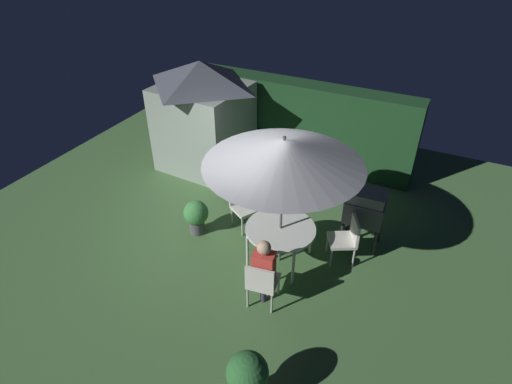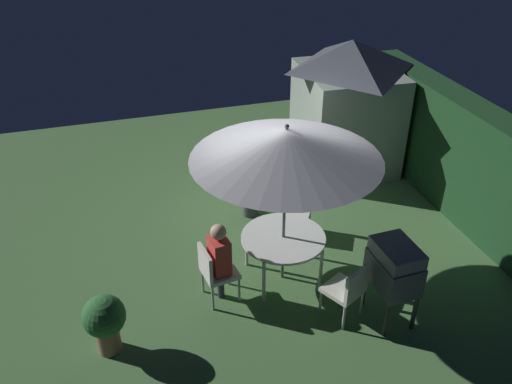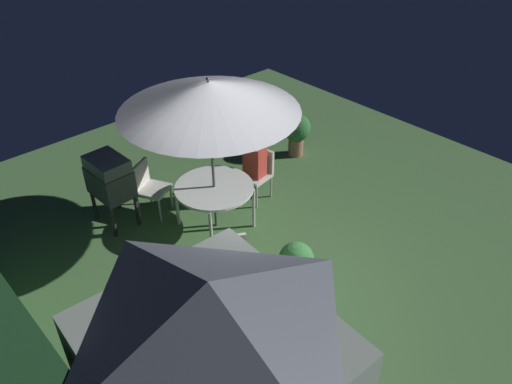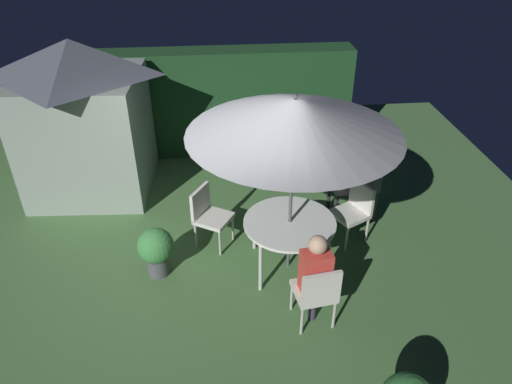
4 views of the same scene
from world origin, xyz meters
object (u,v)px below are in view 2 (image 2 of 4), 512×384
garden_shed (347,104)px  potted_plant_by_grill (105,320)px  bbq_grill (394,268)px  chair_toward_hedge (298,204)px  patio_umbrella (286,144)px  potted_plant_by_shed (250,194)px  chair_near_shed (214,270)px  patio_table (283,240)px  person_in_red (219,254)px  chair_far_side (348,289)px

garden_shed → potted_plant_by_grill: size_ratio=3.00×
bbq_grill → chair_toward_hedge: size_ratio=1.33×
patio_umbrella → potted_plant_by_shed: patio_umbrella is taller
garden_shed → potted_plant_by_shed: garden_shed is taller
chair_toward_hedge → garden_shed: bearing=138.2°
chair_near_shed → patio_table: bearing=98.3°
patio_umbrella → chair_near_shed: 2.04m
garden_shed → potted_plant_by_grill: bearing=-53.2°
potted_plant_by_grill → person_in_red: size_ratio=0.68×
garden_shed → patio_table: bearing=-38.2°
patio_umbrella → bbq_grill: (1.18, 1.12, -1.40)m
patio_table → chair_toward_hedge: (-1.07, 0.64, -0.18)m
chair_far_side → potted_plant_by_grill: chair_far_side is taller
chair_near_shed → chair_toward_hedge: (-1.23, 1.71, 0.00)m
bbq_grill → chair_near_shed: (-1.02, -2.18, -0.33)m
patio_table → patio_umbrella: size_ratio=0.48×
garden_shed → person_in_red: size_ratio=2.05×
patio_umbrella → chair_toward_hedge: bearing=149.3°
person_in_red → garden_shed: bearing=133.3°
chair_near_shed → chair_far_side: 1.85m
chair_toward_hedge → potted_plant_by_grill: chair_toward_hedge is taller
potted_plant_by_shed → patio_umbrella: bearing=-0.8°
person_in_red → bbq_grill: bearing=63.8°
patio_umbrella → potted_plant_by_grill: 3.18m
person_in_red → chair_toward_hedge: bearing=126.9°
bbq_grill → potted_plant_by_grill: 3.75m
potted_plant_by_grill → bbq_grill: bearing=82.4°
potted_plant_by_shed → person_in_red: bearing=-27.7°
potted_plant_by_grill → person_in_red: person_in_red is taller
potted_plant_by_shed → person_in_red: person_in_red is taller
potted_plant_by_grill → chair_toward_hedge: bearing=118.6°
patio_table → person_in_red: 1.00m
bbq_grill → potted_plant_by_grill: (-0.49, -3.70, -0.33)m
patio_umbrella → garden_shed: bearing=141.8°
patio_umbrella → chair_near_shed: bearing=-81.7°
garden_shed → chair_near_shed: garden_shed is taller
garden_shed → chair_near_shed: bearing=-47.3°
bbq_grill → chair_near_shed: size_ratio=1.33×
patio_umbrella → bbq_grill: size_ratio=2.14×
chair_near_shed → chair_toward_hedge: size_ratio=1.00×
patio_table → potted_plant_by_shed: bearing=179.2°
patio_umbrella → chair_toward_hedge: (-1.07, 0.64, -1.73)m
chair_toward_hedge → person_in_red: person_in_red is taller
bbq_grill → chair_far_side: bearing=-103.4°
chair_far_side → potted_plant_by_grill: bearing=-96.5°
chair_toward_hedge → potted_plant_by_grill: size_ratio=1.05×
patio_table → bbq_grill: bearing=43.5°
garden_shed → patio_umbrella: bearing=-38.2°
chair_toward_hedge → chair_near_shed: bearing=-54.2°
potted_plant_by_shed → potted_plant_by_grill: potted_plant_by_grill is taller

